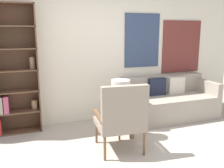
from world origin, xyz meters
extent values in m
cube|color=silver|center=(0.00, 2.03, 1.35)|extent=(6.40, 0.06, 2.70)
cube|color=#334260|center=(1.02, 1.99, 1.53)|extent=(0.75, 0.02, 1.06)
cube|color=brown|center=(1.96, 1.99, 1.39)|extent=(0.92, 0.02, 1.09)
cube|color=brown|center=(-1.03, 1.85, 1.08)|extent=(0.02, 0.30, 2.16)
cube|color=brown|center=(-1.54, 1.85, 0.01)|extent=(1.03, 0.30, 0.02)
cube|color=brown|center=(-1.54, 2.00, 1.08)|extent=(1.03, 0.01, 2.16)
cube|color=brown|center=(-1.54, 1.85, 0.37)|extent=(1.03, 0.30, 0.02)
cube|color=brown|center=(-1.54, 1.85, 0.72)|extent=(1.03, 0.30, 0.02)
cube|color=gray|center=(-1.66, 1.80, 0.52)|extent=(0.06, 0.17, 0.28)
cube|color=#B24C6B|center=(-1.57, 1.83, 0.52)|extent=(0.08, 0.23, 0.29)
cylinder|color=#8C6B4C|center=(-1.12, 1.85, 0.46)|extent=(0.11, 0.11, 0.17)
cube|color=brown|center=(-1.54, 1.85, 1.08)|extent=(1.03, 0.30, 0.02)
cube|color=brown|center=(-1.54, 1.85, 1.43)|extent=(1.03, 0.30, 0.02)
cylinder|color=#8C6B4C|center=(-1.11, 1.85, 1.19)|extent=(0.10, 0.10, 0.20)
cube|color=brown|center=(-1.54, 1.85, 1.79)|extent=(1.03, 0.30, 0.02)
cylinder|color=brown|center=(0.29, 0.90, 0.18)|extent=(0.04, 0.04, 0.35)
cylinder|color=brown|center=(-0.27, 0.95, 0.18)|extent=(0.04, 0.04, 0.35)
cylinder|color=brown|center=(0.24, 0.34, 0.18)|extent=(0.04, 0.04, 0.35)
cylinder|color=brown|center=(-0.32, 0.39, 0.18)|extent=(0.04, 0.04, 0.35)
cube|color=gray|center=(-0.01, 0.64, 0.39)|extent=(0.70, 0.70, 0.08)
cube|color=gray|center=(-0.04, 0.37, 0.73)|extent=(0.65, 0.16, 0.59)
cube|color=brown|center=(0.29, 0.62, 0.53)|extent=(0.10, 0.58, 0.04)
cube|color=brown|center=(-0.31, 0.67, 0.53)|extent=(0.10, 0.58, 0.04)
cube|color=#9E9384|center=(1.44, 1.53, 0.23)|extent=(1.81, 0.84, 0.46)
cube|color=#9E9384|center=(1.44, 1.85, 0.64)|extent=(1.81, 0.20, 0.37)
cube|color=#9E9384|center=(0.60, 1.53, 0.58)|extent=(0.12, 0.84, 0.26)
cube|color=#9E9384|center=(2.29, 1.53, 0.58)|extent=(0.12, 0.84, 0.26)
cube|color=#1E2338|center=(1.22, 1.70, 0.63)|extent=(0.36, 0.12, 0.34)
cube|color=beige|center=(1.67, 1.70, 0.63)|extent=(0.36, 0.12, 0.34)
cylinder|color=brown|center=(0.22, 0.98, 0.50)|extent=(0.46, 0.46, 0.03)
cylinder|color=brown|center=(0.22, 1.12, 0.24)|extent=(0.03, 0.03, 0.48)
cylinder|color=brown|center=(0.10, 0.91, 0.24)|extent=(0.03, 0.03, 0.48)
cylinder|color=brown|center=(0.34, 0.91, 0.24)|extent=(0.03, 0.03, 0.48)
ellipsoid|color=#2D2D33|center=(0.16, 1.02, 0.62)|extent=(0.17, 0.17, 0.21)
cylinder|color=tan|center=(0.16, 1.02, 0.75)|extent=(0.02, 0.02, 0.06)
cylinder|color=beige|center=(0.16, 1.02, 0.87)|extent=(0.30, 0.30, 0.18)
camera|label=1|loc=(-1.30, -2.54, 1.72)|focal=40.00mm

